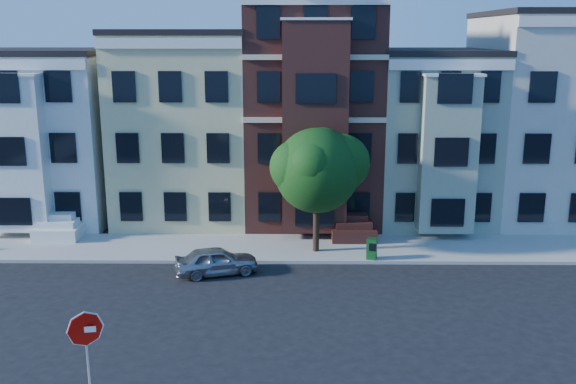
{
  "coord_description": "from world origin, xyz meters",
  "views": [
    {
      "loc": [
        -1.01,
        -21.25,
        10.0
      ],
      "look_at": [
        -1.24,
        2.49,
        4.2
      ],
      "focal_mm": 40.0,
      "sensor_mm": 36.0,
      "label": 1
    }
  ],
  "objects_px": {
    "street_tree": "(317,176)",
    "parked_car": "(216,261)",
    "stop_sign": "(88,360)",
    "newspaper_box": "(372,249)"
  },
  "relations": [
    {
      "from": "street_tree",
      "to": "parked_car",
      "type": "relative_size",
      "value": 2.03
    },
    {
      "from": "street_tree",
      "to": "stop_sign",
      "type": "distance_m",
      "value": 15.24
    },
    {
      "from": "street_tree",
      "to": "parked_car",
      "type": "xyz_separation_m",
      "value": [
        -4.36,
        -2.7,
        -3.14
      ]
    },
    {
      "from": "newspaper_box",
      "to": "stop_sign",
      "type": "bearing_deg",
      "value": -109.39
    },
    {
      "from": "stop_sign",
      "to": "street_tree",
      "type": "bearing_deg",
      "value": 56.22
    },
    {
      "from": "parked_car",
      "to": "stop_sign",
      "type": "xyz_separation_m",
      "value": [
        -1.97,
        -11.03,
        1.28
      ]
    },
    {
      "from": "parked_car",
      "to": "stop_sign",
      "type": "height_order",
      "value": "stop_sign"
    },
    {
      "from": "parked_car",
      "to": "newspaper_box",
      "type": "xyz_separation_m",
      "value": [
        6.85,
        1.57,
        0.03
      ]
    },
    {
      "from": "street_tree",
      "to": "newspaper_box",
      "type": "distance_m",
      "value": 4.13
    },
    {
      "from": "newspaper_box",
      "to": "stop_sign",
      "type": "height_order",
      "value": "stop_sign"
    }
  ]
}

